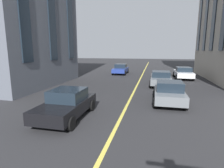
# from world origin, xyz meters

# --- Properties ---
(lane_centre_line) EXTENTS (80.00, 0.16, 0.01)m
(lane_centre_line) POSITION_xyz_m (20.00, 0.00, 0.00)
(lane_centre_line) COLOR #D8C64C
(lane_centre_line) RESTS_ON ground_plane
(car_white_oncoming) EXTENTS (4.40, 1.95, 1.37)m
(car_white_oncoming) POSITION_xyz_m (28.99, -4.90, 0.70)
(car_white_oncoming) COLOR silver
(car_white_oncoming) RESTS_ON ground_plane
(car_blue_mid) EXTENTS (3.90, 1.89, 1.40)m
(car_blue_mid) POSITION_xyz_m (31.56, 3.07, 0.70)
(car_blue_mid) COLOR navy
(car_blue_mid) RESTS_ON ground_plane
(car_grey_far) EXTENTS (4.40, 1.95, 1.37)m
(car_grey_far) POSITION_xyz_m (23.99, -2.16, 0.70)
(car_grey_far) COLOR slate
(car_grey_far) RESTS_ON ground_plane
(car_grey_parked_a) EXTENTS (3.90, 1.89, 1.40)m
(car_grey_parked_a) POSITION_xyz_m (18.17, -2.48, 0.70)
(car_grey_parked_a) COLOR slate
(car_grey_parked_a) RESTS_ON ground_plane
(car_black_parked_b) EXTENTS (3.90, 1.89, 1.40)m
(car_black_parked_b) POSITION_xyz_m (14.40, 2.60, 0.70)
(car_black_parked_b) COLOR black
(car_black_parked_b) RESTS_ON ground_plane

